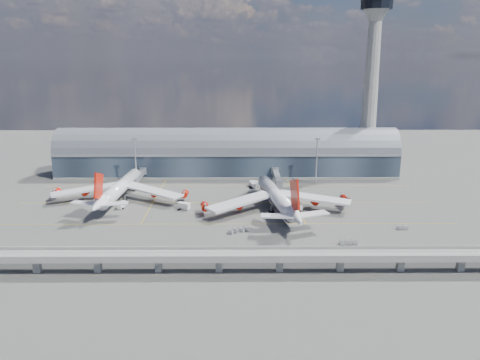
{
  "coord_description": "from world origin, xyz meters",
  "views": [
    {
      "loc": [
        6.05,
        -196.86,
        68.97
      ],
      "look_at": [
        7.32,
        10.0,
        14.0
      ],
      "focal_mm": 35.0,
      "sensor_mm": 36.0,
      "label": 1
    }
  ],
  "objects_px": {
    "service_truck_0": "(122,205)",
    "service_truck_5": "(255,184)",
    "cargo_train_1": "(349,242)",
    "cargo_train_0": "(239,230)",
    "floodlight_mast_right": "(317,160)",
    "airliner_left": "(119,189)",
    "service_truck_2": "(293,208)",
    "service_truck_4": "(253,185)",
    "service_truck_1": "(184,206)",
    "cargo_train_2": "(402,228)",
    "control_tower": "(371,86)",
    "airliner_right": "(278,199)",
    "service_truck_3": "(289,212)",
    "floodlight_mast_left": "(136,160)"
  },
  "relations": [
    {
      "from": "floodlight_mast_left",
      "to": "service_truck_1",
      "type": "distance_m",
      "value": 56.44
    },
    {
      "from": "floodlight_mast_right",
      "to": "airliner_left",
      "type": "xyz_separation_m",
      "value": [
        -101.94,
        -31.97,
        -7.43
      ]
    },
    {
      "from": "control_tower",
      "to": "airliner_right",
      "type": "height_order",
      "value": "control_tower"
    },
    {
      "from": "floodlight_mast_right",
      "to": "cargo_train_1",
      "type": "height_order",
      "value": "floodlight_mast_right"
    },
    {
      "from": "service_truck_1",
      "to": "cargo_train_1",
      "type": "height_order",
      "value": "service_truck_1"
    },
    {
      "from": "service_truck_5",
      "to": "cargo_train_1",
      "type": "height_order",
      "value": "service_truck_5"
    },
    {
      "from": "service_truck_0",
      "to": "service_truck_5",
      "type": "bearing_deg",
      "value": 39.71
    },
    {
      "from": "floodlight_mast_right",
      "to": "cargo_train_1",
      "type": "distance_m",
      "value": 88.59
    },
    {
      "from": "service_truck_0",
      "to": "cargo_train_1",
      "type": "bearing_deg",
      "value": -15.21
    },
    {
      "from": "airliner_right",
      "to": "cargo_train_2",
      "type": "bearing_deg",
      "value": -34.71
    },
    {
      "from": "airliner_right",
      "to": "service_truck_0",
      "type": "relative_size",
      "value": 10.84
    },
    {
      "from": "floodlight_mast_right",
      "to": "service_truck_5",
      "type": "xyz_separation_m",
      "value": [
        -34.38,
        -6.04,
        -12.1
      ]
    },
    {
      "from": "service_truck_1",
      "to": "service_truck_4",
      "type": "xyz_separation_m",
      "value": [
        33.44,
        37.17,
        -0.35
      ]
    },
    {
      "from": "service_truck_5",
      "to": "cargo_train_2",
      "type": "distance_m",
      "value": 87.96
    },
    {
      "from": "service_truck_0",
      "to": "service_truck_3",
      "type": "xyz_separation_m",
      "value": [
        77.24,
        -11.25,
        0.02
      ]
    },
    {
      "from": "service_truck_2",
      "to": "service_truck_4",
      "type": "height_order",
      "value": "service_truck_2"
    },
    {
      "from": "service_truck_1",
      "to": "cargo_train_2",
      "type": "distance_m",
      "value": 96.42
    },
    {
      "from": "control_tower",
      "to": "service_truck_3",
      "type": "xyz_separation_m",
      "value": [
        -55.95,
        -82.13,
        -50.23
      ]
    },
    {
      "from": "control_tower",
      "to": "service_truck_3",
      "type": "distance_m",
      "value": 111.35
    },
    {
      "from": "airliner_right",
      "to": "service_truck_1",
      "type": "distance_m",
      "value": 43.63
    },
    {
      "from": "control_tower",
      "to": "cargo_train_1",
      "type": "xyz_separation_m",
      "value": [
        -36.81,
        -115.65,
        -50.79
      ]
    },
    {
      "from": "service_truck_4",
      "to": "service_truck_5",
      "type": "bearing_deg",
      "value": 45.9
    },
    {
      "from": "service_truck_1",
      "to": "cargo_train_0",
      "type": "relative_size",
      "value": 0.67
    },
    {
      "from": "floodlight_mast_left",
      "to": "service_truck_0",
      "type": "distance_m",
      "value": 44.63
    },
    {
      "from": "service_truck_4",
      "to": "cargo_train_2",
      "type": "bearing_deg",
      "value": -68.11
    },
    {
      "from": "service_truck_1",
      "to": "floodlight_mast_left",
      "type": "bearing_deg",
      "value": 59.2
    },
    {
      "from": "service_truck_3",
      "to": "service_truck_4",
      "type": "relative_size",
      "value": 1.18
    },
    {
      "from": "cargo_train_2",
      "to": "service_truck_4",
      "type": "bearing_deg",
      "value": 42.53
    },
    {
      "from": "airliner_right",
      "to": "service_truck_5",
      "type": "relative_size",
      "value": 11.05
    },
    {
      "from": "airliner_right",
      "to": "service_truck_2",
      "type": "bearing_deg",
      "value": -4.16
    },
    {
      "from": "service_truck_5",
      "to": "service_truck_3",
      "type": "bearing_deg",
      "value": -142.45
    },
    {
      "from": "service_truck_5",
      "to": "service_truck_4",
      "type": "bearing_deg",
      "value": 178.95
    },
    {
      "from": "control_tower",
      "to": "service_truck_4",
      "type": "distance_m",
      "value": 93.81
    },
    {
      "from": "floodlight_mast_left",
      "to": "service_truck_4",
      "type": "distance_m",
      "value": 66.35
    },
    {
      "from": "cargo_train_1",
      "to": "service_truck_5",
      "type": "bearing_deg",
      "value": 26.99
    },
    {
      "from": "service_truck_2",
      "to": "cargo_train_0",
      "type": "bearing_deg",
      "value": 122.29
    },
    {
      "from": "cargo_train_1",
      "to": "cargo_train_0",
      "type": "bearing_deg",
      "value": 77.81
    },
    {
      "from": "control_tower",
      "to": "airliner_left",
      "type": "xyz_separation_m",
      "value": [
        -136.94,
        -59.97,
        -45.43
      ]
    },
    {
      "from": "service_truck_1",
      "to": "cargo_train_2",
      "type": "bearing_deg",
      "value": -81.18
    },
    {
      "from": "service_truck_0",
      "to": "service_truck_5",
      "type": "relative_size",
      "value": 1.02
    },
    {
      "from": "control_tower",
      "to": "airliner_right",
      "type": "relative_size",
      "value": 1.41
    },
    {
      "from": "service_truck_2",
      "to": "service_truck_5",
      "type": "height_order",
      "value": "service_truck_2"
    },
    {
      "from": "service_truck_0",
      "to": "cargo_train_2",
      "type": "xyz_separation_m",
      "value": [
        122.13,
        -29.0,
        -0.59
      ]
    },
    {
      "from": "floodlight_mast_left",
      "to": "service_truck_2",
      "type": "distance_m",
      "value": 95.5
    },
    {
      "from": "airliner_left",
      "to": "service_truck_0",
      "type": "xyz_separation_m",
      "value": [
        3.75,
        -10.91,
        -4.82
      ]
    },
    {
      "from": "airliner_left",
      "to": "service_truck_1",
      "type": "xyz_separation_m",
      "value": [
        33.15,
        -13.49,
        -4.56
      ]
    },
    {
      "from": "service_truck_2",
      "to": "service_truck_4",
      "type": "xyz_separation_m",
      "value": [
        -17.17,
        39.45,
        -0.27
      ]
    },
    {
      "from": "service_truck_5",
      "to": "cargo_train_1",
      "type": "distance_m",
      "value": 87.87
    },
    {
      "from": "cargo_train_1",
      "to": "airliner_left",
      "type": "bearing_deg",
      "value": 66.16
    },
    {
      "from": "floodlight_mast_right",
      "to": "floodlight_mast_left",
      "type": "bearing_deg",
      "value": 180.0
    }
  ]
}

